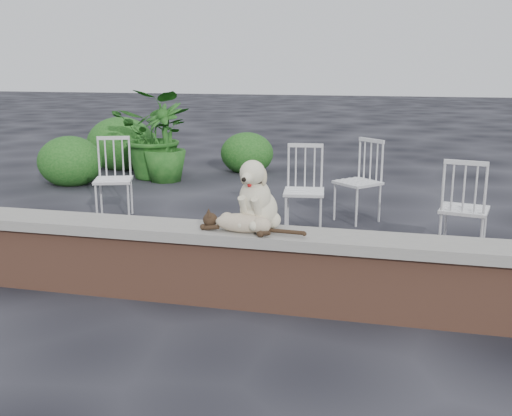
% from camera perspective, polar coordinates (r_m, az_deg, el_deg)
% --- Properties ---
extents(ground, '(60.00, 60.00, 0.00)m').
position_cam_1_polar(ground, '(4.66, -3.72, -8.78)').
color(ground, black).
rests_on(ground, ground).
extents(brick_wall, '(6.00, 0.30, 0.50)m').
position_cam_1_polar(brick_wall, '(4.57, -3.76, -5.88)').
color(brick_wall, brown).
rests_on(brick_wall, ground).
extents(capstone, '(6.20, 0.40, 0.08)m').
position_cam_1_polar(capstone, '(4.49, -3.82, -2.39)').
color(capstone, slate).
rests_on(capstone, brick_wall).
extents(dog, '(0.43, 0.52, 0.54)m').
position_cam_1_polar(dog, '(4.41, 0.26, 1.48)').
color(dog, beige).
rests_on(dog, capstone).
extents(cat, '(0.96, 0.39, 0.16)m').
position_cam_1_polar(cat, '(4.33, -1.23, -1.32)').
color(cat, tan).
rests_on(cat, capstone).
extents(chair_a, '(0.72, 0.72, 0.94)m').
position_cam_1_polar(chair_a, '(7.15, -13.46, 2.75)').
color(chair_a, silver).
rests_on(chair_a, ground).
extents(chair_b, '(0.63, 0.63, 0.94)m').
position_cam_1_polar(chair_b, '(6.33, 4.60, 1.70)').
color(chair_b, silver).
rests_on(chair_b, ground).
extents(chair_d, '(0.79, 0.79, 0.94)m').
position_cam_1_polar(chair_d, '(6.90, 9.68, 2.55)').
color(chair_d, silver).
rests_on(chair_d, ground).
extents(chair_c, '(0.66, 0.66, 0.94)m').
position_cam_1_polar(chair_c, '(5.88, 19.27, 0.03)').
color(chair_c, silver).
rests_on(chair_c, ground).
extents(potted_plant_a, '(1.27, 1.10, 1.39)m').
position_cam_1_polar(potted_plant_a, '(9.53, -9.47, 6.98)').
color(potted_plant_a, '#144513').
rests_on(potted_plant_a, ground).
extents(potted_plant_b, '(0.93, 0.93, 1.20)m').
position_cam_1_polar(potted_plant_b, '(9.26, -8.73, 6.20)').
color(potted_plant_b, '#144513').
rests_on(potted_plant_b, ground).
extents(shrubbery, '(3.23, 2.49, 0.93)m').
position_cam_1_polar(shrubbery, '(10.06, -11.46, 5.39)').
color(shrubbery, '#144513').
rests_on(shrubbery, ground).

